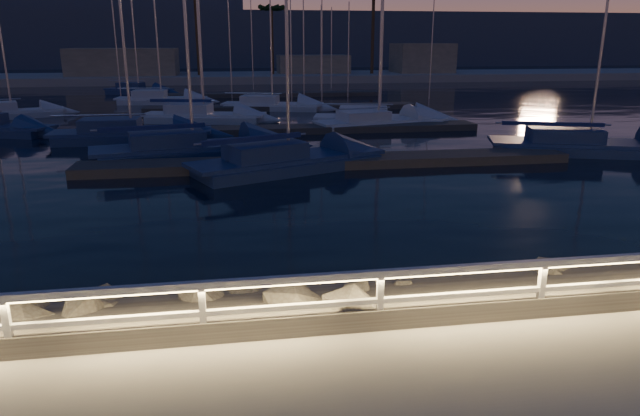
{
  "coord_description": "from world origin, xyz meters",
  "views": [
    {
      "loc": [
        -4.45,
        -8.7,
        4.79
      ],
      "look_at": [
        -2.4,
        4.0,
        1.02
      ],
      "focal_mm": 32.0,
      "sensor_mm": 36.0,
      "label": 1
    }
  ],
  "objects_px": {
    "sailboat_h": "(375,121)",
    "sailboat_i": "(9,112)",
    "sailboat_d": "(583,144)",
    "sailboat_n": "(159,99)",
    "sailboat_b": "(284,160)",
    "sailboat_c": "(188,148)",
    "sailboat_j": "(201,115)",
    "sailboat_f": "(128,133)",
    "sailboat_k": "(270,105)",
    "guard_rail": "(487,279)",
    "sailboat_m": "(137,90)",
    "sailboat_l": "(376,118)"
  },
  "relations": [
    {
      "from": "sailboat_h",
      "to": "sailboat_i",
      "type": "bearing_deg",
      "value": 145.63
    },
    {
      "from": "sailboat_d",
      "to": "sailboat_n",
      "type": "xyz_separation_m",
      "value": [
        -23.48,
        27.56,
        -0.01
      ]
    },
    {
      "from": "sailboat_b",
      "to": "sailboat_c",
      "type": "xyz_separation_m",
      "value": [
        -4.27,
        3.76,
        -0.0
      ]
    },
    {
      "from": "sailboat_i",
      "to": "sailboat_j",
      "type": "relative_size",
      "value": 0.86
    },
    {
      "from": "sailboat_f",
      "to": "sailboat_k",
      "type": "relative_size",
      "value": 1.07
    },
    {
      "from": "guard_rail",
      "to": "sailboat_b",
      "type": "height_order",
      "value": "sailboat_b"
    },
    {
      "from": "sailboat_b",
      "to": "sailboat_f",
      "type": "bearing_deg",
      "value": 108.29
    },
    {
      "from": "sailboat_f",
      "to": "sailboat_d",
      "type": "bearing_deg",
      "value": -17.5
    },
    {
      "from": "sailboat_i",
      "to": "sailboat_m",
      "type": "height_order",
      "value": "sailboat_m"
    },
    {
      "from": "guard_rail",
      "to": "sailboat_n",
      "type": "relative_size",
      "value": 3.28
    },
    {
      "from": "sailboat_i",
      "to": "sailboat_k",
      "type": "relative_size",
      "value": 0.88
    },
    {
      "from": "sailboat_j",
      "to": "sailboat_f",
      "type": "bearing_deg",
      "value": -103.34
    },
    {
      "from": "sailboat_h",
      "to": "sailboat_m",
      "type": "bearing_deg",
      "value": 109.25
    },
    {
      "from": "sailboat_c",
      "to": "sailboat_h",
      "type": "relative_size",
      "value": 1.12
    },
    {
      "from": "guard_rail",
      "to": "sailboat_j",
      "type": "bearing_deg",
      "value": 101.05
    },
    {
      "from": "sailboat_i",
      "to": "sailboat_m",
      "type": "bearing_deg",
      "value": 49.58
    },
    {
      "from": "sailboat_h",
      "to": "sailboat_k",
      "type": "xyz_separation_m",
      "value": [
        -5.98,
        11.12,
        0.01
      ]
    },
    {
      "from": "sailboat_m",
      "to": "sailboat_d",
      "type": "bearing_deg",
      "value": -33.93
    },
    {
      "from": "guard_rail",
      "to": "sailboat_l",
      "type": "xyz_separation_m",
      "value": [
        5.49,
        28.71,
        -0.94
      ]
    },
    {
      "from": "sailboat_m",
      "to": "sailboat_n",
      "type": "bearing_deg",
      "value": -51.38
    },
    {
      "from": "sailboat_h",
      "to": "sailboat_b",
      "type": "bearing_deg",
      "value": -135.65
    },
    {
      "from": "sailboat_b",
      "to": "sailboat_d",
      "type": "bearing_deg",
      "value": -16.92
    },
    {
      "from": "guard_rail",
      "to": "sailboat_c",
      "type": "bearing_deg",
      "value": 108.38
    },
    {
      "from": "sailboat_d",
      "to": "sailboat_n",
      "type": "bearing_deg",
      "value": 148.64
    },
    {
      "from": "guard_rail",
      "to": "sailboat_m",
      "type": "distance_m",
      "value": 56.77
    },
    {
      "from": "sailboat_n",
      "to": "sailboat_b",
      "type": "bearing_deg",
      "value": -68.98
    },
    {
      "from": "sailboat_c",
      "to": "sailboat_l",
      "type": "distance_m",
      "value": 15.25
    },
    {
      "from": "guard_rail",
      "to": "sailboat_m",
      "type": "relative_size",
      "value": 3.59
    },
    {
      "from": "guard_rail",
      "to": "sailboat_k",
      "type": "xyz_separation_m",
      "value": [
        -0.96,
        38.27,
        -0.94
      ]
    },
    {
      "from": "sailboat_j",
      "to": "sailboat_m",
      "type": "bearing_deg",
      "value": 120.9
    },
    {
      "from": "guard_rail",
      "to": "sailboat_l",
      "type": "distance_m",
      "value": 29.25
    },
    {
      "from": "sailboat_c",
      "to": "sailboat_d",
      "type": "distance_m",
      "value": 19.55
    },
    {
      "from": "sailboat_d",
      "to": "sailboat_h",
      "type": "xyz_separation_m",
      "value": [
        -8.08,
        10.12,
        -0.03
      ]
    },
    {
      "from": "sailboat_c",
      "to": "sailboat_d",
      "type": "relative_size",
      "value": 1.0
    },
    {
      "from": "guard_rail",
      "to": "sailboat_b",
      "type": "xyz_separation_m",
      "value": [
        -2.08,
        15.35,
        -0.9
      ]
    },
    {
      "from": "sailboat_i",
      "to": "sailboat_l",
      "type": "xyz_separation_m",
      "value": [
        25.61,
        -7.44,
        -0.01
      ]
    },
    {
      "from": "sailboat_l",
      "to": "sailboat_m",
      "type": "bearing_deg",
      "value": 140.17
    },
    {
      "from": "sailboat_n",
      "to": "sailboat_c",
      "type": "bearing_deg",
      "value": -75.82
    },
    {
      "from": "sailboat_c",
      "to": "sailboat_f",
      "type": "bearing_deg",
      "value": 113.0
    },
    {
      "from": "sailboat_c",
      "to": "sailboat_h",
      "type": "height_order",
      "value": "sailboat_c"
    },
    {
      "from": "sailboat_f",
      "to": "sailboat_c",
      "type": "bearing_deg",
      "value": -55.04
    },
    {
      "from": "sailboat_c",
      "to": "sailboat_n",
      "type": "xyz_separation_m",
      "value": [
        -4.05,
        25.49,
        -0.03
      ]
    },
    {
      "from": "sailboat_d",
      "to": "sailboat_i",
      "type": "relative_size",
      "value": 1.32
    },
    {
      "from": "guard_rail",
      "to": "sailboat_d",
      "type": "bearing_deg",
      "value": 52.47
    },
    {
      "from": "sailboat_k",
      "to": "sailboat_n",
      "type": "distance_m",
      "value": 11.35
    },
    {
      "from": "sailboat_h",
      "to": "sailboat_j",
      "type": "relative_size",
      "value": 1.01
    },
    {
      "from": "sailboat_d",
      "to": "sailboat_b",
      "type": "bearing_deg",
      "value": -155.43
    },
    {
      "from": "sailboat_b",
      "to": "sailboat_h",
      "type": "height_order",
      "value": "sailboat_b"
    },
    {
      "from": "sailboat_h",
      "to": "sailboat_k",
      "type": "height_order",
      "value": "sailboat_h"
    },
    {
      "from": "guard_rail",
      "to": "sailboat_l",
      "type": "height_order",
      "value": "sailboat_l"
    }
  ]
}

